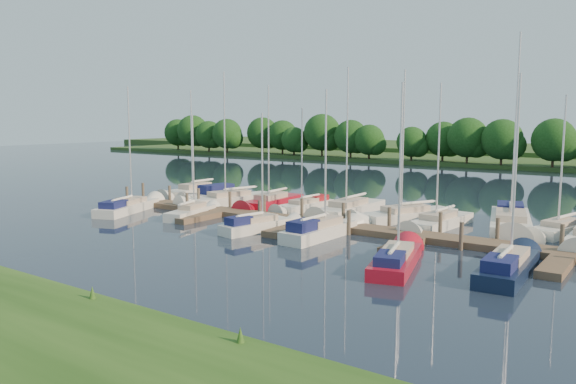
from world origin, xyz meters
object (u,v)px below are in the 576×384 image
Objects in this scene: sailboat_n_0 at (195,193)px; sailboat_s_2 at (258,226)px; motorboat at (214,196)px; sailboat_n_5 at (348,211)px; dock at (307,224)px.

sailboat_n_0 is 18.31m from sailboat_s_2.
motorboat is 0.57× the size of sailboat_n_5.
sailboat_n_0 is 0.90× the size of sailboat_n_5.
dock is 18.57m from sailboat_n_0.
dock is 4.93× the size of sailboat_s_2.
dock is at bearing 70.55° from sailboat_s_2.
motorboat reaches higher than dock.
sailboat_n_5 is 1.43× the size of sailboat_s_2.
dock is 3.54m from sailboat_s_2.
sailboat_n_5 is (-0.19, 6.08, 0.08)m from dock.
sailboat_s_2 is at bearing 79.78° from sailboat_n_5.
sailboat_n_5 reaches higher than motorboat.
dock is at bearing 169.41° from motorboat.
sailboat_n_0 is 1.58× the size of motorboat.
dock is at bearing 158.34° from sailboat_n_0.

